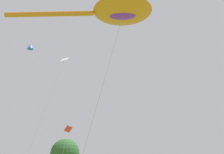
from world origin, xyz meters
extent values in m
ellipsoid|color=orange|center=(3.67, 6.69, 12.30)|extent=(5.10, 5.14, 0.95)
cylinder|color=orange|center=(0.19, 10.39, 12.15)|extent=(4.44, 4.70, 0.34)
ellipsoid|color=purple|center=(3.67, 6.69, 11.87)|extent=(1.78, 1.82, 0.34)
cylinder|color=#B2B2B7|center=(2.82, 8.04, 5.91)|extent=(1.73, 2.74, 11.83)
cone|color=blue|center=(5.69, 24.90, 17.75)|extent=(0.97, 0.95, 0.76)
cylinder|color=#B2B2B7|center=(7.55, 23.78, 8.87)|extent=(3.76, 2.26, 17.75)
cube|color=white|center=(8.35, 20.67, 15.26)|extent=(0.98, 1.17, 0.76)
cylinder|color=#B2B2B7|center=(6.74, 21.80, 7.63)|extent=(3.25, 2.29, 15.27)
cube|color=red|center=(15.24, 28.74, 8.72)|extent=(1.15, 0.76, 0.92)
sphere|color=#2D5628|center=(28.59, 48.54, 7.29)|extent=(6.96, 6.96, 6.96)
camera|label=1|loc=(-6.48, -2.43, 1.64)|focal=39.05mm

